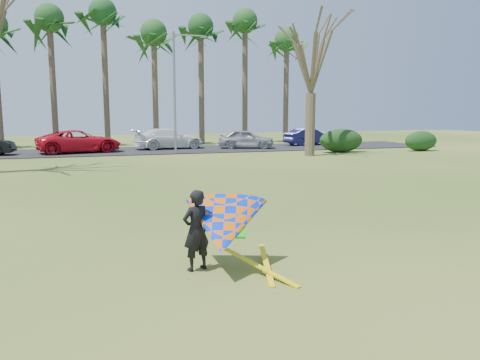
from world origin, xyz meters
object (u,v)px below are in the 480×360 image
object	(u,v)px
car_4	(246,139)
bare_tree_right	(312,51)
streetlight	(177,87)
car_2	(79,141)
car_3	(169,139)
car_5	(309,137)
kite_flyer	(222,226)

from	to	relation	value
car_4	bare_tree_right	bearing A→B (deg)	-142.06
car_4	streetlight	bearing A→B (deg)	132.33
car_2	car_3	xyz separation A→B (m)	(6.36, 1.42, -0.01)
car_3	bare_tree_right	bearing A→B (deg)	-142.79
car_2	streetlight	bearing A→B (deg)	-122.64
car_4	car_5	distance (m)	6.29
car_3	kite_flyer	distance (m)	27.47
streetlight	car_3	distance (m)	5.20
car_4	car_5	world-z (taller)	car_4
car_3	kite_flyer	world-z (taller)	kite_flyer
streetlight	kite_flyer	size ratio (longest dim) A/B	3.35
car_3	car_5	bearing A→B (deg)	-96.75
car_2	car_5	bearing A→B (deg)	-97.36
streetlight	kite_flyer	bearing A→B (deg)	-98.82
bare_tree_right	car_2	xyz separation A→B (m)	(-14.16, 6.29, -5.74)
car_5	car_4	bearing A→B (deg)	96.65
streetlight	car_2	bearing A→B (deg)	160.10
bare_tree_right	car_5	distance (m)	10.64
car_5	bare_tree_right	bearing A→B (deg)	145.86
car_3	car_4	distance (m)	5.80
car_3	car_5	distance (m)	11.74
car_4	car_5	xyz separation A→B (m)	(6.09, 1.58, -0.03)
bare_tree_right	car_4	size ratio (longest dim) A/B	2.19
car_4	kite_flyer	distance (m)	27.55
car_2	car_3	size ratio (longest dim) A/B	1.05
car_3	car_4	size ratio (longest dim) A/B	1.24
bare_tree_right	car_3	world-z (taller)	bare_tree_right
kite_flyer	car_3	bearing A→B (deg)	82.29
car_4	car_5	bearing A→B (deg)	-56.04
bare_tree_right	streetlight	size ratio (longest dim) A/B	1.15
car_2	car_5	distance (m)	18.18
bare_tree_right	car_4	world-z (taller)	bare_tree_right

